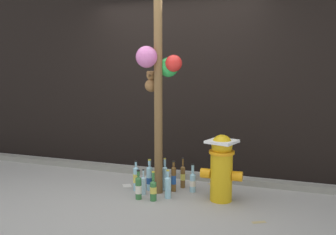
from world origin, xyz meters
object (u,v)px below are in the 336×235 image
object	(u,v)px
bottle_1	(153,189)
bottle_7	(138,187)
bottle_9	(165,177)
memorial_post	(159,55)
bottle_6	(183,176)
bottle_2	(150,178)
fire_hydrant	(221,167)
bottle_0	(168,186)
bottle_8	(193,181)
bottle_3	(136,178)
bottle_5	(143,185)
bottle_4	(174,178)

from	to	relation	value
bottle_1	bottle_7	bearing A→B (deg)	-175.94
bottle_9	memorial_post	bearing A→B (deg)	-109.07
bottle_1	bottle_6	xyz separation A→B (m)	(0.19, 0.54, 0.02)
memorial_post	bottle_2	distance (m)	1.51
fire_hydrant	bottle_0	bearing A→B (deg)	-167.62
bottle_1	bottle_8	size ratio (longest dim) A/B	0.98
bottle_0	bottle_3	size ratio (longest dim) A/B	0.89
fire_hydrant	bottle_2	distance (m)	0.94
memorial_post	fire_hydrant	bearing A→B (deg)	-1.57
bottle_0	bottle_8	bearing A→B (deg)	54.17
fire_hydrant	bottle_2	xyz separation A→B (m)	(-0.91, 0.06, -0.24)
bottle_1	bottle_2	distance (m)	0.37
memorial_post	bottle_7	xyz separation A→B (m)	(-0.14, -0.29, -1.52)
bottle_0	bottle_6	xyz separation A→B (m)	(0.06, 0.41, 0.01)
memorial_post	fire_hydrant	world-z (taller)	memorial_post
fire_hydrant	bottle_7	world-z (taller)	fire_hydrant
bottle_1	bottle_8	distance (m)	0.55
bottle_0	bottle_9	world-z (taller)	bottle_9
memorial_post	bottle_9	world-z (taller)	memorial_post
bottle_2	bottle_6	xyz separation A→B (m)	(0.37, 0.22, -0.01)
bottle_8	bottle_0	bearing A→B (deg)	-125.83
memorial_post	bottle_7	bearing A→B (deg)	-116.13
bottle_1	bottle_2	xyz separation A→B (m)	(-0.18, 0.32, 0.03)
bottle_3	bottle_5	xyz separation A→B (m)	(0.14, -0.10, -0.04)
bottle_8	bottle_9	distance (m)	0.35
bottle_3	bottle_5	world-z (taller)	bottle_3
bottle_4	bottle_5	distance (m)	0.38
bottle_3	bottle_7	world-z (taller)	bottle_3
bottle_2	bottle_9	bearing A→B (deg)	19.74
memorial_post	bottle_3	size ratio (longest dim) A/B	7.35
memorial_post	bottle_4	distance (m)	1.50
memorial_post	bottle_4	bearing A→B (deg)	31.19
bottle_1	fire_hydrant	bearing A→B (deg)	19.65
bottle_2	memorial_post	bearing A→B (deg)	-16.57
bottle_8	bottle_9	bearing A→B (deg)	-172.91
bottle_0	bottle_1	world-z (taller)	bottle_1
bottle_5	bottle_6	xyz separation A→B (m)	(0.38, 0.39, 0.03)
bottle_7	bottle_8	world-z (taller)	bottle_8
bottle_6	bottle_5	bearing A→B (deg)	-133.97
bottle_0	bottle_7	bearing A→B (deg)	-155.40
bottle_0	bottle_5	world-z (taller)	bottle_0
bottle_7	bottle_3	bearing A→B (deg)	119.60
bottle_5	bottle_1	bearing A→B (deg)	-38.97
bottle_7	bottle_2	bearing A→B (deg)	89.53
bottle_2	bottle_4	distance (m)	0.30
memorial_post	bottle_7	world-z (taller)	memorial_post
bottle_9	bottle_3	bearing A→B (deg)	-156.80
fire_hydrant	bottle_4	xyz separation A→B (m)	(-0.61, 0.12, -0.23)
bottle_5	bottle_6	size ratio (longest dim) A/B	0.79
bottle_2	bottle_3	distance (m)	0.17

